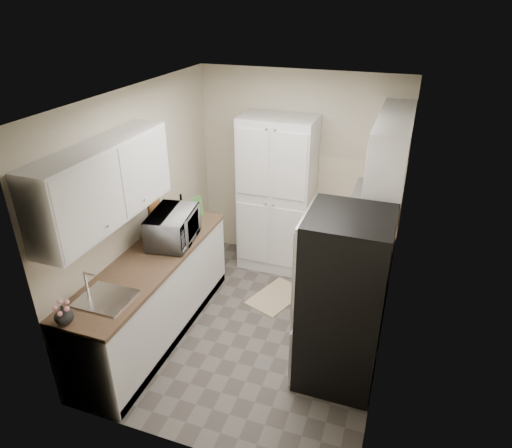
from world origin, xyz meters
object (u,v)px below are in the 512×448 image
Objects in this scene: pantry_cabinet at (277,195)px; microwave at (173,227)px; refrigerator at (342,302)px; wine_bottle at (182,209)px; toaster_oven at (380,212)px; electric_range at (356,288)px.

microwave is at bearing -117.98° from pantry_cabinet.
refrigerator is 2.18m from wine_bottle.
microwave is (-1.86, 0.36, 0.24)m from refrigerator.
microwave is 2.36m from toaster_oven.
pantry_cabinet is 1.77× the size of electric_range.
toaster_oven is at bearing 82.36° from electric_range.
refrigerator is at bearing -56.54° from pantry_cabinet.
toaster_oven is (0.11, 0.81, 0.55)m from electric_range.
toaster_oven is (0.14, 1.61, 0.18)m from refrigerator.
microwave is at bearing -129.75° from toaster_oven.
toaster_oven is at bearing -67.17° from microwave.
pantry_cabinet is at bearing 123.46° from refrigerator.
toaster_oven is (2.15, 0.79, -0.05)m from wine_bottle.
wine_bottle is (-0.86, -0.90, 0.07)m from pantry_cabinet.
pantry_cabinet is at bearing -166.59° from toaster_oven.
refrigerator reaches higher than electric_range.
microwave is at bearing 168.92° from refrigerator.
refrigerator reaches higher than toaster_oven.
refrigerator is 1.91m from microwave.
pantry_cabinet is 1.58m from electric_range.
microwave is 2.01× the size of wine_bottle.
toaster_oven is at bearing 84.90° from refrigerator.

